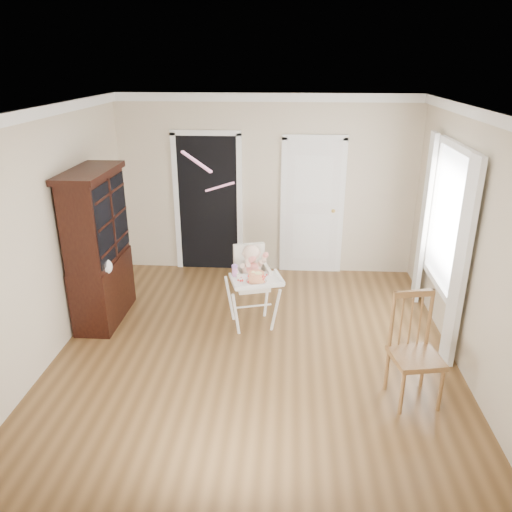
# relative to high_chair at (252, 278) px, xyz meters

# --- Properties ---
(floor) EXTENTS (5.00, 5.00, 0.00)m
(floor) POSITION_rel_high_chair_xyz_m (0.08, -0.66, -0.65)
(floor) COLOR brown
(floor) RESTS_ON ground
(ceiling) EXTENTS (5.00, 5.00, 0.00)m
(ceiling) POSITION_rel_high_chair_xyz_m (0.08, -0.66, 2.05)
(ceiling) COLOR white
(ceiling) RESTS_ON wall_back
(wall_back) EXTENTS (4.50, 0.00, 4.50)m
(wall_back) POSITION_rel_high_chair_xyz_m (0.08, 1.84, 0.70)
(wall_back) COLOR beige
(wall_back) RESTS_ON floor
(wall_left) EXTENTS (0.00, 5.00, 5.00)m
(wall_left) POSITION_rel_high_chair_xyz_m (-2.17, -0.66, 0.70)
(wall_left) COLOR beige
(wall_left) RESTS_ON floor
(wall_right) EXTENTS (0.00, 5.00, 5.00)m
(wall_right) POSITION_rel_high_chair_xyz_m (2.33, -0.66, 0.70)
(wall_right) COLOR beige
(wall_right) RESTS_ON floor
(crown_molding) EXTENTS (4.50, 5.00, 0.12)m
(crown_molding) POSITION_rel_high_chair_xyz_m (0.08, -0.66, 1.99)
(crown_molding) COLOR white
(crown_molding) RESTS_ON ceiling
(doorway) EXTENTS (1.06, 0.05, 2.22)m
(doorway) POSITION_rel_high_chair_xyz_m (-0.82, 1.82, 0.46)
(doorway) COLOR black
(doorway) RESTS_ON wall_back
(closet_door) EXTENTS (0.96, 0.09, 2.13)m
(closet_door) POSITION_rel_high_chair_xyz_m (0.78, 1.81, 0.37)
(closet_door) COLOR white
(closet_door) RESTS_ON wall_back
(window_right) EXTENTS (0.13, 1.84, 2.30)m
(window_right) POSITION_rel_high_chair_xyz_m (2.26, 0.14, 0.64)
(window_right) COLOR white
(window_right) RESTS_ON wall_right
(high_chair) EXTENTS (0.78, 0.88, 1.06)m
(high_chair) POSITION_rel_high_chair_xyz_m (0.00, 0.00, 0.00)
(high_chair) COLOR white
(high_chair) RESTS_ON floor
(baby) EXTENTS (0.35, 0.26, 0.49)m
(baby) POSITION_rel_high_chair_xyz_m (-0.01, 0.03, 0.16)
(baby) COLOR beige
(baby) RESTS_ON high_chair
(cake) EXTENTS (0.24, 0.24, 0.11)m
(cake) POSITION_rel_high_chair_xyz_m (0.07, -0.28, 0.14)
(cake) COLOR silver
(cake) RESTS_ON high_chair
(sippy_cup) EXTENTS (0.07, 0.07, 0.18)m
(sippy_cup) POSITION_rel_high_chair_xyz_m (-0.20, -0.14, 0.16)
(sippy_cup) COLOR #CF7EB7
(sippy_cup) RESTS_ON high_chair
(china_cabinet) EXTENTS (0.51, 1.15, 1.95)m
(china_cabinet) POSITION_rel_high_chair_xyz_m (-1.91, 0.06, 0.32)
(china_cabinet) COLOR black
(china_cabinet) RESTS_ON floor
(dining_chair) EXTENTS (0.53, 0.53, 1.10)m
(dining_chair) POSITION_rel_high_chair_xyz_m (1.68, -1.34, -0.14)
(dining_chair) COLOR brown
(dining_chair) RESTS_ON floor
(streamer) EXTENTS (0.37, 0.37, 0.15)m
(streamer) POSITION_rel_high_chair_xyz_m (-0.48, -0.75, 1.56)
(streamer) COLOR pink
(streamer) RESTS_ON ceiling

